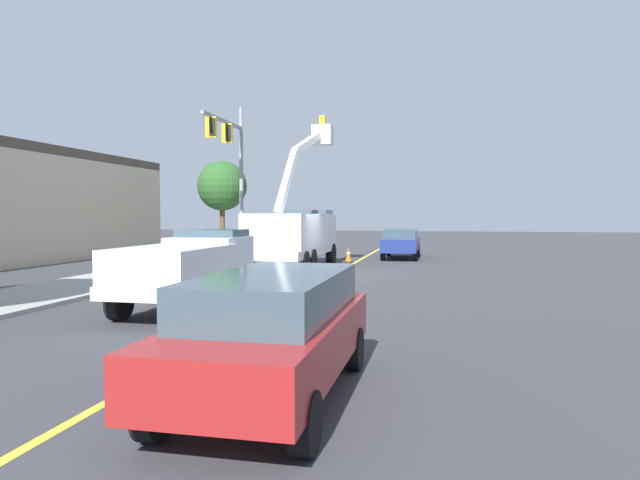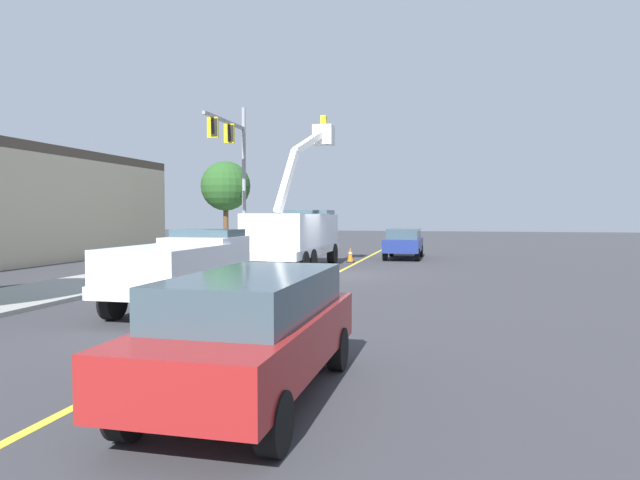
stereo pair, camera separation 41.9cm
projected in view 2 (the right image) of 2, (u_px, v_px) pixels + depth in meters
name	position (u px, v px, depth m)	size (l,w,h in m)	color
ground	(333.00, 275.00, 22.92)	(120.00, 120.00, 0.00)	#38383D
sidewalk_far_side	(165.00, 269.00, 24.68)	(60.00, 3.60, 0.12)	#9E9E99
lane_centre_stripe	(333.00, 275.00, 22.92)	(50.00, 0.16, 0.01)	yellow
utility_bucket_truck	(296.00, 234.00, 25.04)	(8.23, 2.77, 7.08)	white
service_pickup_truck	(185.00, 266.00, 14.66)	(5.62, 2.24, 2.06)	white
passing_minivan	(404.00, 241.00, 31.27)	(4.82, 2.00, 1.69)	navy
trailing_sedan	(253.00, 327.00, 7.56)	(4.82, 2.00, 1.69)	maroon
traffic_cone_leading	(213.00, 316.00, 11.55)	(0.40, 0.40, 0.80)	black
traffic_cone_mid_front	(350.00, 255.00, 28.87)	(0.40, 0.40, 0.77)	black
traffic_signal_mast	(235.00, 158.00, 29.71)	(5.25, 0.59, 8.41)	gray
street_tree_right	(226.00, 186.00, 35.00)	(3.11, 3.11, 5.82)	brown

